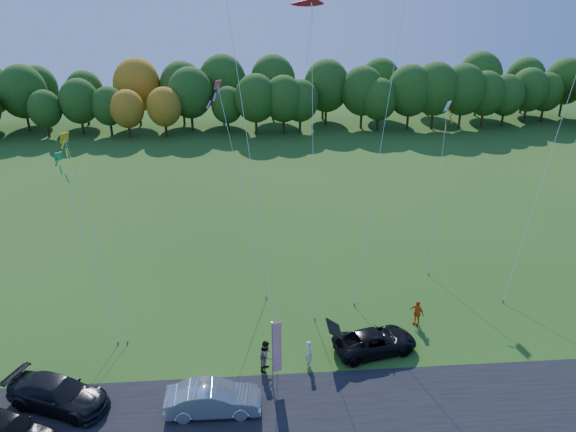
{
  "coord_description": "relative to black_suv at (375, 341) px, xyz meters",
  "views": [
    {
      "loc": [
        -2.65,
        -27.33,
        21.26
      ],
      "look_at": [
        0.0,
        6.0,
        7.0
      ],
      "focal_mm": 35.0,
      "sensor_mm": 36.0,
      "label": 1
    }
  ],
  "objects": [
    {
      "name": "silver_sedan",
      "position": [
        -9.67,
        -4.48,
        0.11
      ],
      "size": [
        5.03,
        1.77,
        1.65
      ],
      "primitive_type": "imported",
      "rotation": [
        0.0,
        0.0,
        1.57
      ],
      "color": "silver",
      "rests_on": "ground"
    },
    {
      "name": "kite_diamond_pink",
      "position": [
        -7.96,
        10.75,
        6.3
      ],
      "size": [
        3.73,
        8.81,
        14.53
      ],
      "color": "#4C3F33",
      "rests_on": "ground"
    },
    {
      "name": "kite_parafoil_orange",
      "position": [
        2.58,
        10.5,
        13.09
      ],
      "size": [
        7.49,
        11.18,
        27.99
      ],
      "color": "#4C3F33",
      "rests_on": "ground"
    },
    {
      "name": "kite_delta_red",
      "position": [
        -2.96,
        8.73,
        10.75
      ],
      "size": [
        2.61,
        10.15,
        21.19
      ],
      "color": "#4C3F33",
      "rests_on": "ground"
    },
    {
      "name": "kite_parafoil_rainbow",
      "position": [
        14.33,
        9.03,
        9.34
      ],
      "size": [
        9.38,
        8.96,
        20.41
      ],
      "color": "#4C3F33",
      "rests_on": "ground"
    },
    {
      "name": "person_tailgate_a",
      "position": [
        -4.18,
        -1.01,
        0.12
      ],
      "size": [
        0.53,
        0.69,
        1.67
      ],
      "primitive_type": "imported",
      "rotation": [
        0.0,
        0.0,
        1.81
      ],
      "color": "silver",
      "rests_on": "ground"
    },
    {
      "name": "kite_delta_blue",
      "position": [
        -7.76,
        5.75,
        14.08
      ],
      "size": [
        5.12,
        9.93,
        30.32
      ],
      "color": "#4C3F33",
      "rests_on": "ground"
    },
    {
      "name": "dark_truck_b",
      "position": [
        -19.62,
        -5.97,
        0.13
      ],
      "size": [
        5.37,
        3.84,
        1.7
      ],
      "primitive_type": "imported",
      "rotation": [
        0.0,
        0.0,
        1.16
      ],
      "color": "black",
      "rests_on": "ground"
    },
    {
      "name": "black_suv",
      "position": [
        0.0,
        0.0,
        0.0
      ],
      "size": [
        5.54,
        3.44,
        1.43
      ],
      "primitive_type": "imported",
      "rotation": [
        0.0,
        0.0,
        1.79
      ],
      "color": "black",
      "rests_on": "ground"
    },
    {
      "name": "tree_line",
      "position": [
        -4.94,
        54.26,
        -0.71
      ],
      "size": [
        116.0,
        12.0,
        10.0
      ],
      "primitive_type": null,
      "color": "#1E4711",
      "rests_on": "ground"
    },
    {
      "name": "person_east",
      "position": [
        3.38,
        2.66,
        0.17
      ],
      "size": [
        0.97,
        1.09,
        1.77
      ],
      "primitive_type": "imported",
      "rotation": [
        0.0,
        0.0,
        -0.92
      ],
      "color": "#D95F14",
      "rests_on": "ground"
    },
    {
      "name": "dark_truck_a",
      "position": [
        -17.94,
        -3.42,
        0.1
      ],
      "size": [
        6.06,
        4.26,
        1.63
      ],
      "primitive_type": "imported",
      "rotation": [
        0.0,
        0.0,
        1.18
      ],
      "color": "black",
      "rests_on": "ground"
    },
    {
      "name": "person_tailgate_b",
      "position": [
        -6.72,
        -1.2,
        0.25
      ],
      "size": [
        1.03,
        1.14,
        1.93
      ],
      "primitive_type": "imported",
      "rotation": [
        0.0,
        0.0,
        1.18
      ],
      "color": "gray",
      "rests_on": "ground"
    },
    {
      "name": "asphalt_strip",
      "position": [
        -4.94,
        -4.74,
        -0.71
      ],
      "size": [
        90.0,
        6.0,
        0.01
      ],
      "primitive_type": "cube",
      "color": "black",
      "rests_on": "ground"
    },
    {
      "name": "kite_diamond_white",
      "position": [
        7.47,
        12.22,
        5.34
      ],
      "size": [
        3.02,
        6.86,
        12.6
      ],
      "color": "#4C3F33",
      "rests_on": "ground"
    },
    {
      "name": "feather_flag",
      "position": [
        -6.23,
        -2.65,
        1.89
      ],
      "size": [
        0.54,
        0.22,
        4.25
      ],
      "color": "#999999",
      "rests_on": "ground"
    },
    {
      "name": "ground",
      "position": [
        -4.94,
        -0.74,
        -0.71
      ],
      "size": [
        160.0,
        160.0,
        0.0
      ],
      "primitive_type": "plane",
      "color": "#244F15"
    },
    {
      "name": "kite_diamond_yellow",
      "position": [
        -17.12,
        4.59,
        5.39
      ],
      "size": [
        4.16,
        5.91,
        12.69
      ],
      "color": "#4C3F33",
      "rests_on": "ground"
    },
    {
      "name": "kite_diamond_green",
      "position": [
        -17.42,
        3.74,
        5.05
      ],
      "size": [
        3.46,
        4.07,
        11.84
      ],
      "color": "#4C3F33",
      "rests_on": "ground"
    }
  ]
}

